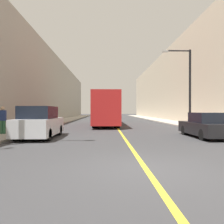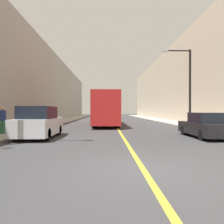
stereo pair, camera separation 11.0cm
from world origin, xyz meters
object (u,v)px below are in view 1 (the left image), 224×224
object	(u,v)px
bus	(106,109)
parked_suv_left	(40,123)
pedestrian	(3,120)
car_right_near	(207,126)
street_lamp_right	(187,83)

from	to	relation	value
bus	parked_suv_left	bearing A→B (deg)	-109.70
pedestrian	car_right_near	bearing A→B (deg)	-5.66
car_right_near	pedestrian	xyz separation A→B (m)	(-12.61, 1.25, 0.36)
car_right_near	pedestrian	size ratio (longest dim) A/B	2.54
car_right_near	street_lamp_right	world-z (taller)	street_lamp_right
parked_suv_left	pedestrian	bearing A→B (deg)	156.22
parked_suv_left	street_lamp_right	size ratio (longest dim) A/B	0.64
car_right_near	street_lamp_right	size ratio (longest dim) A/B	0.63
parked_suv_left	pedestrian	xyz separation A→B (m)	(-2.68, 1.18, 0.17)
street_lamp_right	parked_suv_left	bearing A→B (deg)	-149.76
parked_suv_left	street_lamp_right	distance (m)	13.46
bus	car_right_near	bearing A→B (deg)	-61.39
street_lamp_right	bus	bearing A→B (deg)	149.24
car_right_near	pedestrian	world-z (taller)	pedestrian
car_right_near	pedestrian	distance (m)	12.68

